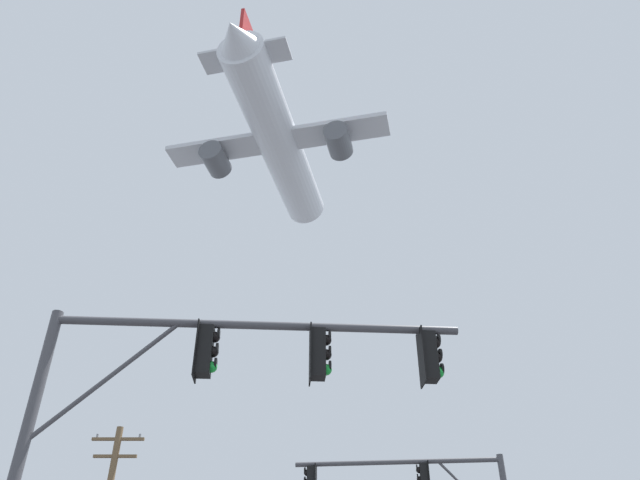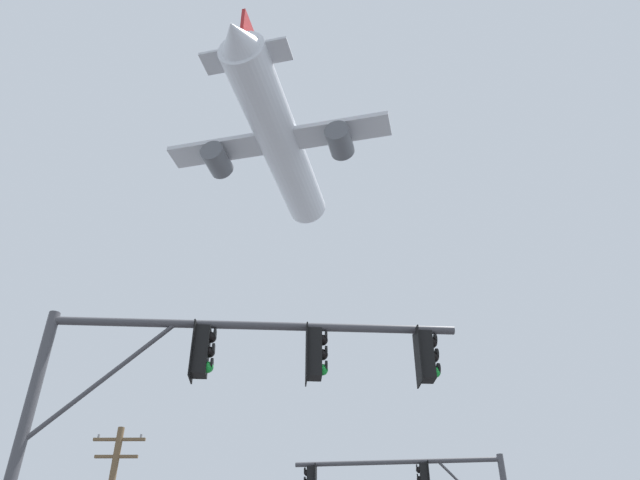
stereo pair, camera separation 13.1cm
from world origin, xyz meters
TOP-DOWN VIEW (x-y plane):
  - signal_pole_near at (-2.35, 6.92)m, footprint 7.37×0.76m
  - airplane at (-4.16, 36.67)m, footprint 19.71×25.52m

SIDE VIEW (x-z plane):
  - signal_pole_near at x=-2.35m, z-range 1.84..8.42m
  - airplane at x=-4.16m, z-range 34.56..41.53m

